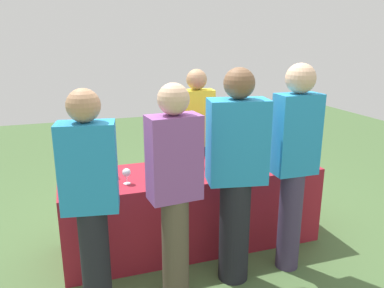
# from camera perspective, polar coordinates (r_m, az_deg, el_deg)

# --- Properties ---
(ground_plane) EXTENTS (12.00, 12.00, 0.00)m
(ground_plane) POSITION_cam_1_polar(r_m,az_deg,el_deg) (3.81, 0.00, -14.41)
(ground_plane) COLOR #476638
(tasting_table) EXTENTS (2.35, 0.72, 0.74)m
(tasting_table) POSITION_cam_1_polar(r_m,az_deg,el_deg) (3.64, 0.00, -9.40)
(tasting_table) COLOR maroon
(tasting_table) RESTS_ON ground_plane
(wine_bottle_0) EXTENTS (0.07, 0.07, 0.29)m
(wine_bottle_0) POSITION_cam_1_polar(r_m,az_deg,el_deg) (3.39, -14.77, -3.25)
(wine_bottle_0) COLOR black
(wine_bottle_0) RESTS_ON tasting_table
(wine_bottle_1) EXTENTS (0.07, 0.07, 0.33)m
(wine_bottle_1) POSITION_cam_1_polar(r_m,az_deg,el_deg) (3.43, -12.85, -2.61)
(wine_bottle_1) COLOR black
(wine_bottle_1) RESTS_ON tasting_table
(wine_bottle_2) EXTENTS (0.07, 0.07, 0.32)m
(wine_bottle_2) POSITION_cam_1_polar(r_m,az_deg,el_deg) (3.52, -2.96, -1.78)
(wine_bottle_2) COLOR black
(wine_bottle_2) RESTS_ON tasting_table
(wine_bottle_3) EXTENTS (0.07, 0.07, 0.30)m
(wine_bottle_3) POSITION_cam_1_polar(r_m,az_deg,el_deg) (3.56, 0.61, -1.77)
(wine_bottle_3) COLOR black
(wine_bottle_3) RESTS_ON tasting_table
(wine_bottle_4) EXTENTS (0.07, 0.07, 0.30)m
(wine_bottle_4) POSITION_cam_1_polar(r_m,az_deg,el_deg) (3.70, 6.88, -1.16)
(wine_bottle_4) COLOR black
(wine_bottle_4) RESTS_ON tasting_table
(wine_bottle_5) EXTENTS (0.07, 0.07, 0.33)m
(wine_bottle_5) POSITION_cam_1_polar(r_m,az_deg,el_deg) (3.81, 8.24, -0.49)
(wine_bottle_5) COLOR black
(wine_bottle_5) RESTS_ON tasting_table
(wine_bottle_6) EXTENTS (0.07, 0.07, 0.29)m
(wine_bottle_6) POSITION_cam_1_polar(r_m,az_deg,el_deg) (3.87, 12.00, -0.69)
(wine_bottle_6) COLOR black
(wine_bottle_6) RESTS_ON tasting_table
(wine_glass_0) EXTENTS (0.07, 0.07, 0.13)m
(wine_glass_0) POSITION_cam_1_polar(r_m,az_deg,el_deg) (3.20, -9.77, -4.30)
(wine_glass_0) COLOR silver
(wine_glass_0) RESTS_ON tasting_table
(wine_glass_1) EXTENTS (0.06, 0.06, 0.12)m
(wine_glass_1) POSITION_cam_1_polar(r_m,az_deg,el_deg) (3.23, -6.05, -4.07)
(wine_glass_1) COLOR silver
(wine_glass_1) RESTS_ON tasting_table
(wine_glass_2) EXTENTS (0.07, 0.07, 0.15)m
(wine_glass_2) POSITION_cam_1_polar(r_m,az_deg,el_deg) (3.39, 5.41, -2.71)
(wine_glass_2) COLOR silver
(wine_glass_2) RESTS_ON tasting_table
(wine_glass_3) EXTENTS (0.07, 0.07, 0.13)m
(wine_glass_3) POSITION_cam_1_polar(r_m,az_deg,el_deg) (3.55, 8.25, -2.24)
(wine_glass_3) COLOR silver
(wine_glass_3) RESTS_ON tasting_table
(wine_glass_4) EXTENTS (0.06, 0.06, 0.12)m
(wine_glass_4) POSITION_cam_1_polar(r_m,az_deg,el_deg) (3.68, 10.32, -1.77)
(wine_glass_4) COLOR silver
(wine_glass_4) RESTS_ON tasting_table
(ice_bucket) EXTENTS (0.22, 0.22, 0.18)m
(ice_bucket) POSITION_cam_1_polar(r_m,az_deg,el_deg) (3.71, 10.31, -1.53)
(ice_bucket) COLOR silver
(ice_bucket) RESTS_ON tasting_table
(server_pouring) EXTENTS (0.38, 0.24, 1.60)m
(server_pouring) POSITION_cam_1_polar(r_m,az_deg,el_deg) (4.08, 0.67, 1.05)
(server_pouring) COLOR #3F3351
(server_pouring) RESTS_ON ground_plane
(guest_0) EXTENTS (0.40, 0.26, 1.61)m
(guest_0) POSITION_cam_1_polar(r_m,az_deg,el_deg) (2.65, -14.93, -7.78)
(guest_0) COLOR black
(guest_0) RESTS_ON ground_plane
(guest_1) EXTENTS (0.38, 0.24, 1.63)m
(guest_1) POSITION_cam_1_polar(r_m,az_deg,el_deg) (2.71, -2.62, -6.42)
(guest_1) COLOR brown
(guest_1) RESTS_ON ground_plane
(guest_2) EXTENTS (0.48, 0.32, 1.71)m
(guest_2) POSITION_cam_1_polar(r_m,az_deg,el_deg) (2.93, 6.64, -4.22)
(guest_2) COLOR black
(guest_2) RESTS_ON ground_plane
(guest_3) EXTENTS (0.35, 0.23, 1.73)m
(guest_3) POSITION_cam_1_polar(r_m,az_deg,el_deg) (3.15, 15.07, -2.29)
(guest_3) COLOR #3F3351
(guest_3) RESTS_ON ground_plane
(menu_board) EXTENTS (0.52, 0.12, 0.92)m
(menu_board) POSITION_cam_1_polar(r_m,az_deg,el_deg) (4.73, 6.88, -2.24)
(menu_board) COLOR white
(menu_board) RESTS_ON ground_plane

